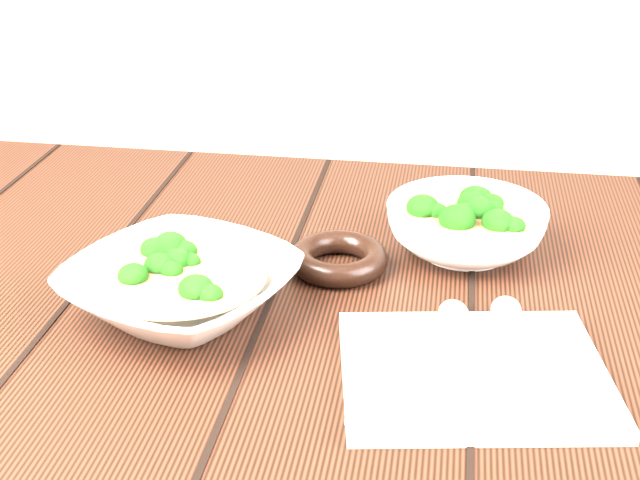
# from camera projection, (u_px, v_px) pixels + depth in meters

# --- Properties ---
(table) EXTENTS (1.20, 0.80, 0.75)m
(table) POSITION_uv_depth(u_px,v_px,m) (292.00, 399.00, 0.95)
(table) COLOR #34180F
(table) RESTS_ON ground
(soup_bowl_front) EXTENTS (0.28, 0.28, 0.06)m
(soup_bowl_front) POSITION_uv_depth(u_px,v_px,m) (181.00, 286.00, 0.86)
(soup_bowl_front) COLOR silver
(soup_bowl_front) RESTS_ON table
(soup_bowl_back) EXTENTS (0.22, 0.22, 0.06)m
(soup_bowl_back) POSITION_uv_depth(u_px,v_px,m) (466.00, 226.00, 0.98)
(soup_bowl_back) COLOR silver
(soup_bowl_back) RESTS_ON table
(trivet) EXTENTS (0.11, 0.11, 0.03)m
(trivet) POSITION_uv_depth(u_px,v_px,m) (338.00, 258.00, 0.95)
(trivet) COLOR black
(trivet) RESTS_ON table
(napkin) EXTENTS (0.25, 0.22, 0.01)m
(napkin) POSITION_uv_depth(u_px,v_px,m) (473.00, 373.00, 0.77)
(napkin) COLOR beige
(napkin) RESTS_ON table
(spoon_left) EXTENTS (0.03, 0.19, 0.01)m
(spoon_left) POSITION_uv_depth(u_px,v_px,m) (455.00, 334.00, 0.81)
(spoon_left) COLOR #BAB5A4
(spoon_left) RESTS_ON napkin
(spoon_right) EXTENTS (0.03, 0.19, 0.01)m
(spoon_right) POSITION_uv_depth(u_px,v_px,m) (505.00, 330.00, 0.82)
(spoon_right) COLOR #BAB5A4
(spoon_right) RESTS_ON napkin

